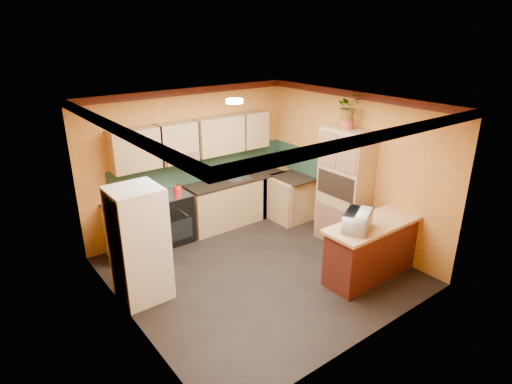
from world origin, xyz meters
The scene contains 15 objects.
room_shell centered at (0.02, 0.28, 2.09)m, with size 4.24×4.24×2.72m.
base_cabinets_back centered at (0.05, 1.80, 0.44)m, with size 3.65×0.60×0.88m, color tan.
countertop_back centered at (0.05, 1.80, 0.90)m, with size 3.65×0.62×0.04m, color black.
stove centered at (-0.57, 1.80, 0.46)m, with size 0.58×0.58×0.91m, color black.
kettle centered at (-0.47, 1.75, 1.00)m, with size 0.17×0.17×0.18m, color #B9160C, non-canonical shape.
sink centered at (0.83, 1.80, 0.94)m, with size 0.48×0.40×0.03m, color silver.
base_cabinets_right centered at (1.80, 1.18, 0.44)m, with size 0.60×0.80×0.88m, color tan.
countertop_right centered at (1.80, 1.18, 0.90)m, with size 0.62×0.80×0.04m, color black.
fridge centered at (-1.75, 0.48, 0.85)m, with size 0.68×0.66×1.70m, color white.
pantry centered at (1.85, -0.09, 1.05)m, with size 0.48×0.90×2.10m, color tan.
fern_pot centered at (1.85, -0.04, 2.18)m, with size 0.22×0.22×0.16m, color maroon.
fern centered at (1.85, -0.04, 2.47)m, with size 0.39×0.33×0.43m, color tan.
breakfast_bar centered at (1.43, -1.17, 0.44)m, with size 1.80×0.55×0.88m, color #4B1911.
bar_top centered at (1.43, -1.17, 0.91)m, with size 1.90×0.65×0.05m, color tan.
microwave centered at (0.92, -1.17, 1.07)m, with size 0.52×0.35×0.29m, color white.
Camera 1 is at (-3.67, -4.76, 3.71)m, focal length 30.00 mm.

